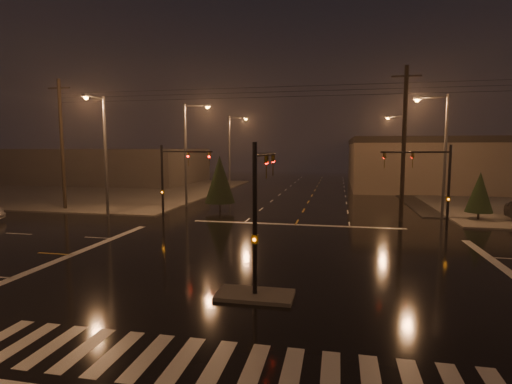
{
  "coord_description": "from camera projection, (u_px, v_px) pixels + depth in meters",
  "views": [
    {
      "loc": [
        3.08,
        -18.69,
        5.78
      ],
      "look_at": [
        -2.0,
        5.89,
        3.0
      ],
      "focal_mm": 28.0,
      "sensor_mm": 36.0,
      "label": 1
    }
  ],
  "objects": [
    {
      "name": "sidewalk_nw",
      "position": [
        92.0,
        190.0,
        54.67
      ],
      "size": [
        36.0,
        36.0,
        0.12
      ],
      "primitive_type": "cube",
      "color": "#4D4A44",
      "rests_on": "ground"
    },
    {
      "name": "median_island",
      "position": [
        255.0,
        295.0,
        15.55
      ],
      "size": [
        3.0,
        1.6,
        0.15
      ],
      "primitive_type": "cube",
      "color": "#4D4A44",
      "rests_on": "ground"
    },
    {
      "name": "streetlight_2",
      "position": [
        232.0,
        148.0,
        54.15
      ],
      "size": [
        2.77,
        0.32,
        10.0
      ],
      "color": "#38383A",
      "rests_on": "ground"
    },
    {
      "name": "commercial_block",
      "position": [
        107.0,
        166.0,
        67.06
      ],
      "size": [
        30.0,
        18.0,
        5.6
      ],
      "primitive_type": "cube",
      "color": "#403B38",
      "rests_on": "ground"
    },
    {
      "name": "streetlight_1",
      "position": [
        188.0,
        148.0,
        38.58
      ],
      "size": [
        2.77,
        0.32,
        10.0
      ],
      "color": "#38383A",
      "rests_on": "ground"
    },
    {
      "name": "signal_mast_ne",
      "position": [
        435.0,
        177.0,
        26.99
      ],
      "size": [
        4.84,
        1.86,
        6.0
      ],
      "color": "black",
      "rests_on": "ground"
    },
    {
      "name": "signal_mast_nw",
      "position": [
        172.0,
        174.0,
        30.81
      ],
      "size": [
        4.84,
        1.86,
        6.0
      ],
      "color": "black",
      "rests_on": "ground"
    },
    {
      "name": "stop_bar_far",
      "position": [
        295.0,
        225.0,
        30.15
      ],
      "size": [
        16.0,
        0.5,
        0.01
      ],
      "primitive_type": "cube",
      "color": "beige",
      "rests_on": "ground"
    },
    {
      "name": "utility_pole_0",
      "position": [
        62.0,
        144.0,
        36.82
      ],
      "size": [
        2.2,
        0.32,
        12.0
      ],
      "color": "black",
      "rests_on": "ground"
    },
    {
      "name": "streetlight_3",
      "position": [
        441.0,
        148.0,
        32.13
      ],
      "size": [
        2.77,
        0.32,
        10.0
      ],
      "color": "#38383A",
      "rests_on": "ground"
    },
    {
      "name": "signal_mast_median",
      "position": [
        260.0,
        199.0,
        16.05
      ],
      "size": [
        0.25,
        4.59,
        6.0
      ],
      "color": "black",
      "rests_on": "ground"
    },
    {
      "name": "streetlight_4",
      "position": [
        403.0,
        148.0,
        51.6
      ],
      "size": [
        2.77,
        0.32,
        10.0
      ],
      "color": "#38383A",
      "rests_on": "ground"
    },
    {
      "name": "conifer_3",
      "position": [
        220.0,
        179.0,
        36.9
      ],
      "size": [
        2.8,
        2.8,
        5.08
      ],
      "color": "black",
      "rests_on": "ground"
    },
    {
      "name": "crosswalk",
      "position": [
        217.0,
        364.0,
        10.69
      ],
      "size": [
        15.0,
        2.6,
        0.01
      ],
      "primitive_type": "cube",
      "color": "beige",
      "rests_on": "ground"
    },
    {
      "name": "streetlight_5",
      "position": [
        103.0,
        148.0,
        32.91
      ],
      "size": [
        0.32,
        2.77,
        10.0
      ],
      "color": "#38383A",
      "rests_on": "ground"
    },
    {
      "name": "utility_pole_1",
      "position": [
        404.0,
        143.0,
        30.79
      ],
      "size": [
        2.2,
        0.32,
        12.0
      ],
      "color": "black",
      "rests_on": "ground"
    },
    {
      "name": "conifer_0",
      "position": [
        480.0,
        192.0,
        31.51
      ],
      "size": [
        2.05,
        2.05,
        3.9
      ],
      "color": "black",
      "rests_on": "ground"
    },
    {
      "name": "ground",
      "position": [
        272.0,
        267.0,
        19.45
      ],
      "size": [
        140.0,
        140.0,
        0.0
      ],
      "primitive_type": "plane",
      "color": "black",
      "rests_on": "ground"
    }
  ]
}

